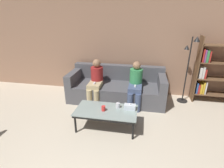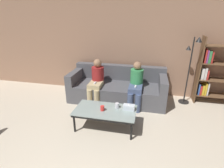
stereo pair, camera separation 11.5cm
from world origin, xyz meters
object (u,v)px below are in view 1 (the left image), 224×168
Objects in this scene: couch at (117,88)px; standing_lamp at (189,63)px; cup_near_left at (118,105)px; bookshelf at (210,72)px; seated_person_mid_left at (135,83)px; seated_person_left_end at (96,80)px; coffee_table at (106,112)px; tissue_box at (130,107)px; cup_near_right at (103,108)px.

standing_lamp is at bearing 6.11° from couch.
cup_near_left is at bearing -79.78° from couch.
bookshelf is 1.53× the size of seated_person_mid_left.
cup_near_left is at bearing -144.30° from bookshelf.
seated_person_left_end is at bearing 126.80° from cup_near_left.
standing_lamp is 2.30m from seated_person_left_end.
cup_near_left reaches higher than coffee_table.
cup_near_left is at bearing -138.30° from standing_lamp.
couch is at bearing 100.22° from cup_near_left.
seated_person_left_end is at bearing -169.47° from standing_lamp.
couch is 2.04× the size of coffee_table.
tissue_box is at bearing -133.10° from standing_lamp.
standing_lamp reaches higher than coffee_table.
couch reaches higher than cup_near_left.
coffee_table is at bearing -114.96° from seated_person_mid_left.
standing_lamp reaches higher than seated_person_mid_left.
seated_person_mid_left is at bearing 65.04° from coffee_table.
seated_person_mid_left is at bearing -0.42° from seated_person_left_end.
bookshelf reaches higher than cup_near_right.
bookshelf is 1.89m from seated_person_mid_left.
coffee_table is at bearing -89.94° from couch.
coffee_table is at bearing -139.50° from standing_lamp.
cup_near_right is (-0.05, -0.04, 0.09)m from coffee_table.
seated_person_left_end is at bearing 134.48° from tissue_box.
standing_lamp reaches higher than couch.
coffee_table is 1.10× the size of seated_person_left_end.
seated_person_left_end reaches higher than seated_person_mid_left.
seated_person_left_end is at bearing 112.12° from cup_near_right.
cup_near_left is at bearing -53.20° from seated_person_left_end.
tissue_box reaches higher than cup_near_right.
tissue_box is 0.13× the size of bookshelf.
couch reaches higher than cup_near_right.
seated_person_mid_left reaches higher than tissue_box.
tissue_box is 0.13× the size of standing_lamp.
coffee_table is (0.00, -1.29, 0.05)m from couch.
bookshelf is (2.33, 1.65, 0.34)m from cup_near_right.
couch is 0.61m from seated_person_left_end.
cup_near_left is 0.24m from tissue_box.
standing_lamp is (-0.56, -0.14, 0.22)m from bookshelf.
cup_near_left is at bearing -106.83° from seated_person_mid_left.
standing_lamp is (1.77, 1.51, 0.56)m from cup_near_right.
standing_lamp is at bearing 46.90° from tissue_box.
cup_near_right is at bearing -67.88° from seated_person_left_end.
cup_near_right is 1.22m from seated_person_mid_left.
coffee_table is 0.47m from tissue_box.
cup_near_right reaches higher than coffee_table.
cup_near_right is at bearing -147.90° from cup_near_left.
cup_near_left is 2.11m from standing_lamp.
seated_person_mid_left is (0.54, 1.09, 0.13)m from cup_near_right.
coffee_table is 0.11m from cup_near_right.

